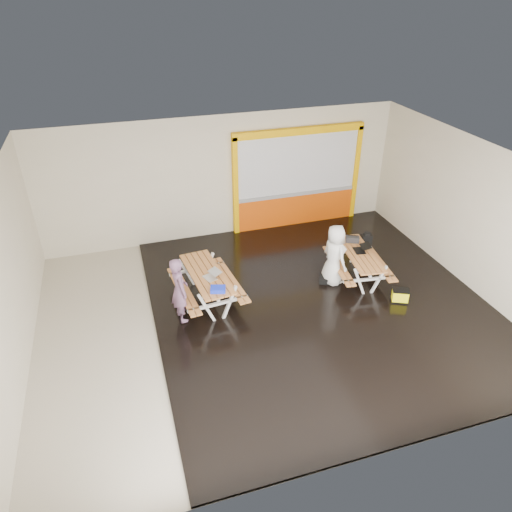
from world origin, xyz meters
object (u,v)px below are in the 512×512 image
object	(u,v)px
blue_pouch	(218,289)
backpack	(367,240)
person_left	(179,290)
laptop_left	(212,276)
picnic_table_left	(207,280)
person_right	(334,255)
laptop_right	(362,249)
toolbox	(352,239)
fluke_bag	(400,296)
dark_case	(327,279)
picnic_table_right	(359,259)

from	to	relation	value
blue_pouch	backpack	distance (m)	4.43
person_left	laptop_left	xyz separation A→B (m)	(0.77, 0.31, 0.01)
person_left	backpack	distance (m)	5.13
blue_pouch	picnic_table_left	bearing A→B (deg)	97.02
person_right	laptop_right	distance (m)	0.77
blue_pouch	laptop_right	bearing A→B (deg)	10.48
laptop_left	toolbox	size ratio (longest dim) A/B	1.16
laptop_right	blue_pouch	bearing A→B (deg)	-169.52
picnic_table_left	laptop_left	distance (m)	0.33
person_right	fluke_bag	distance (m)	1.78
picnic_table_left	person_right	world-z (taller)	person_right
person_right	laptop_left	xyz separation A→B (m)	(-3.04, -0.09, 0.07)
picnic_table_left	person_right	size ratio (longest dim) A/B	1.36
laptop_right	toolbox	xyz separation A→B (m)	(-0.01, 0.47, 0.02)
laptop_left	backpack	distance (m)	4.32
laptop_right	dark_case	size ratio (longest dim) A/B	1.13
laptop_left	backpack	world-z (taller)	laptop_left
person_left	fluke_bag	bearing A→B (deg)	-108.57
picnic_table_left	person_left	size ratio (longest dim) A/B	1.42
laptop_left	fluke_bag	xyz separation A→B (m)	(4.18, -1.16, -0.65)
toolbox	person_right	bearing A→B (deg)	-144.68
laptop_right	dark_case	xyz separation A→B (m)	(-0.89, -0.07, -0.68)
person_right	toolbox	distance (m)	0.93
person_right	laptop_left	bearing A→B (deg)	81.06
laptop_left	dark_case	bearing A→B (deg)	1.48
dark_case	picnic_table_left	bearing A→B (deg)	177.41
laptop_right	fluke_bag	bearing A→B (deg)	-74.11
person_right	dark_case	distance (m)	0.68
person_right	picnic_table_right	bearing A→B (deg)	-102.02
person_right	backpack	bearing A→B (deg)	-73.97
blue_pouch	laptop_left	bearing A→B (deg)	91.41
person_left	laptop_left	bearing A→B (deg)	-76.71
picnic_table_right	fluke_bag	xyz separation A→B (m)	(0.46, -1.23, -0.37)
person_left	laptop_left	world-z (taller)	person_left
toolbox	picnic_table_left	bearing A→B (deg)	-173.95
picnic_table_right	person_right	world-z (taller)	person_right
toolbox	person_left	bearing A→B (deg)	-168.41
toolbox	dark_case	distance (m)	1.26
backpack	toolbox	bearing A→B (deg)	-170.95
laptop_left	dark_case	world-z (taller)	laptop_left
person_left	laptop_left	distance (m)	0.83
blue_pouch	person_right	bearing A→B (deg)	11.94
backpack	fluke_bag	distance (m)	1.92
picnic_table_right	laptop_left	world-z (taller)	laptop_left
person_left	toolbox	size ratio (longest dim) A/B	4.06
backpack	laptop_left	bearing A→B (deg)	-170.73
person_left	fluke_bag	size ratio (longest dim) A/B	3.42
person_left	backpack	bearing A→B (deg)	-87.54
fluke_bag	dark_case	bearing A→B (deg)	135.73
picnic_table_left	person_left	bearing A→B (deg)	-142.75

